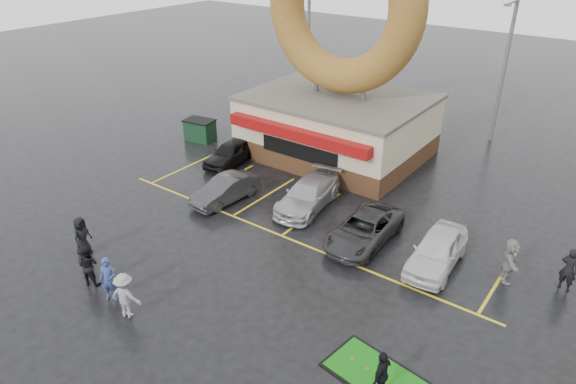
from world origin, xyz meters
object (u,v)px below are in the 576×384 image
Objects in this scene: donut_shop at (339,83)px; dumpster at (200,130)px; car_white at (437,251)px; car_dgrey at (226,190)px; person_blue at (109,279)px; streetlight_left at (308,43)px; car_grey at (364,229)px; person_cameraman at (382,374)px; streetlight_mid at (504,68)px; car_black at (231,153)px; car_silver at (308,195)px.

donut_shop is 9.81m from dumpster.
car_dgrey is at bearing -178.47° from car_white.
person_blue reaches higher than car_dgrey.
car_dgrey is (-1.32, -8.59, -3.83)m from donut_shop.
streetlight_left is 20.24m from car_grey.
car_dgrey is 0.91× the size of car_white.
car_white is at bearing -38.48° from donut_shop.
streetlight_left is 4.93× the size of person_blue.
car_white reaches higher than car_dgrey.
car_dgrey is 0.84× the size of car_grey.
person_cameraman is at bearing -84.17° from car_white.
person_cameraman is at bearing -40.81° from dumpster.
streetlight_mid is at bearing 85.79° from car_grey.
car_dgrey is 2.16× the size of dumpster.
person_blue reaches higher than car_white.
car_black is at bearing -123.00° from person_cameraman.
car_silver reaches higher than dumpster.
person_cameraman is at bearing -23.71° from person_blue.
donut_shop reaches higher than car_silver.
car_grey is (10.47, -2.81, -0.04)m from car_black.
car_white is (7.11, -0.96, 0.04)m from car_silver.
person_blue is at bearing -137.79° from car_white.
car_dgrey is at bearing -46.16° from dumpster.
car_grey is at bearing -51.23° from donut_shop.
car_grey is at bearing -92.72° from streetlight_mid.
person_blue is 1.08× the size of person_cameraman.
donut_shop reaches higher than car_dgrey.
streetlight_mid reaches higher than person_cameraman.
car_black is (-4.22, -4.97, -3.78)m from donut_shop.
car_black is at bearing -30.70° from dumpster.
donut_shop reaches higher than car_black.
car_white is (13.75, -2.60, 0.04)m from car_black.
car_dgrey is 8.78m from dumpster.
streetlight_left is at bearing 130.48° from car_grey.
car_white is at bearing -22.93° from dumpster.
car_silver is at bearing -20.40° from car_black.
car_silver is at bearing -134.28° from person_cameraman.
car_dgrey is 13.65m from person_cameraman.
car_silver reaches higher than car_grey.
streetlight_mid is at bearing 4.09° from streetlight_left.
car_silver is at bearing -69.88° from donut_shop.
car_white is 7.45m from person_cameraman.
person_cameraman reaches higher than car_grey.
car_dgrey is (2.90, -3.62, -0.05)m from car_black.
streetlight_left is at bearing -140.33° from person_cameraman.
person_blue reaches higher than person_cameraman.
donut_shop is 7.50× the size of dumpster.
streetlight_left reaches higher than dumpster.
car_black is 2.38× the size of person_cameraman.
streetlight_left is 2.32× the size of car_dgrey.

